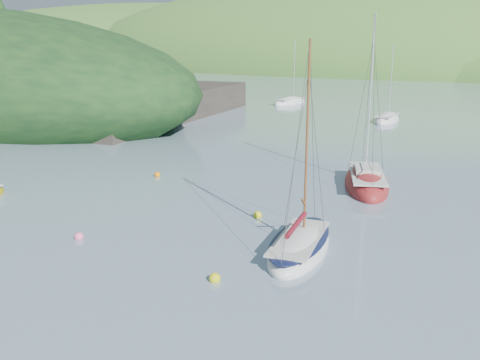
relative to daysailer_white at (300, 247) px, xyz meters
The scene contains 6 objects.
ground 7.17m from the daysailer_white, 140.71° to the right, with size 700.00×700.00×0.00m, color #738E9E.
daysailer_white is the anchor object (origin of this frame).
sloop_red 12.93m from the daysailer_white, 95.63° to the left, with size 6.06×8.88×12.47m.
distant_sloop_a 43.99m from the daysailer_white, 102.25° to the left, with size 2.97×7.20×10.06m.
distant_sloop_c 59.42m from the daysailer_white, 117.63° to the left, with size 3.59×7.70×10.58m.
mooring_buoys 4.85m from the daysailer_white, behind, with size 24.31×12.62×0.50m.
Camera 1 is at (15.89, -17.07, 9.83)m, focal length 40.00 mm.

